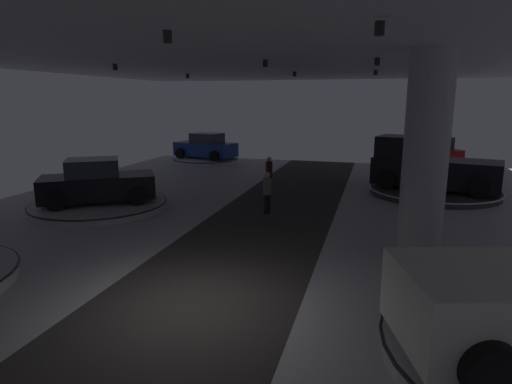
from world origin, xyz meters
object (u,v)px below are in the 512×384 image
(display_platform_far_right, at_px, (433,191))
(display_car_deep_left, at_px, (206,147))
(visitor_walking_far, at_px, (267,190))
(display_car_mid_left, at_px, (97,183))
(pickup_truck_far_right, at_px, (428,168))
(display_car_deep_right, at_px, (432,152))
(display_platform_deep_right, at_px, (431,166))
(visitor_walking_near, at_px, (269,171))
(column_right, at_px, (425,156))
(display_platform_deep_left, at_px, (206,160))
(display_platform_mid_left, at_px, (100,205))

(display_platform_far_right, distance_m, display_car_deep_left, 15.39)
(display_platform_far_right, relative_size, visitor_walking_far, 3.57)
(display_car_deep_left, distance_m, visitor_walking_far, 14.10)
(display_car_mid_left, distance_m, display_car_deep_left, 13.14)
(pickup_truck_far_right, bearing_deg, display_car_deep_right, 82.20)
(display_car_deep_left, bearing_deg, display_platform_deep_right, 3.23)
(display_platform_far_right, height_order, visitor_walking_far, visitor_walking_far)
(display_car_mid_left, bearing_deg, pickup_truck_far_right, 27.02)
(visitor_walking_near, bearing_deg, visitor_walking_far, -76.87)
(column_right, distance_m, display_car_deep_left, 19.63)
(display_platform_deep_right, relative_size, display_platform_far_right, 0.90)
(display_car_deep_right, bearing_deg, display_platform_deep_right, 108.90)
(pickup_truck_far_right, distance_m, display_platform_deep_left, 15.12)
(display_platform_mid_left, height_order, visitor_walking_far, visitor_walking_far)
(display_platform_deep_right, bearing_deg, display_platform_deep_left, -176.81)
(display_platform_far_right, xyz_separation_m, visitor_walking_far, (-6.43, -5.28, 0.75))
(display_car_mid_left, bearing_deg, visitor_walking_near, 43.09)
(display_platform_far_right, bearing_deg, visitor_walking_far, -140.61)
(pickup_truck_far_right, bearing_deg, visitor_walking_far, -138.79)
(display_platform_far_right, relative_size, pickup_truck_far_right, 1.00)
(display_car_deep_right, bearing_deg, pickup_truck_far_right, -97.80)
(pickup_truck_far_right, bearing_deg, display_platform_far_right, -14.10)
(display_car_deep_right, distance_m, display_platform_deep_left, 14.60)
(display_platform_deep_right, bearing_deg, visitor_walking_far, -119.05)
(column_right, relative_size, display_car_mid_left, 1.22)
(display_car_deep_right, relative_size, display_car_mid_left, 1.01)
(display_platform_mid_left, height_order, display_platform_deep_left, display_platform_mid_left)
(display_platform_deep_left, distance_m, visitor_walking_near, 10.23)
(display_car_deep_right, height_order, display_car_mid_left, display_car_deep_right)
(visitor_walking_near, height_order, visitor_walking_far, same)
(display_platform_deep_left, height_order, display_car_deep_left, display_car_deep_left)
(display_platform_deep_right, relative_size, visitor_walking_near, 3.20)
(display_platform_mid_left, distance_m, visitor_walking_far, 6.65)
(display_platform_mid_left, height_order, visitor_walking_near, visitor_walking_near)
(pickup_truck_far_right, xyz_separation_m, visitor_walking_near, (-7.08, -1.24, -0.30))
(display_platform_deep_left, relative_size, display_car_deep_left, 1.00)
(column_right, relative_size, display_platform_deep_right, 1.08)
(display_car_deep_right, relative_size, display_platform_far_right, 0.80)
(display_car_mid_left, bearing_deg, visitor_walking_far, 9.53)
(visitor_walking_far, bearing_deg, display_car_deep_left, 121.56)
(visitor_walking_near, bearing_deg, display_car_deep_left, 129.12)
(column_right, distance_m, visitor_walking_far, 6.21)
(display_car_deep_left, bearing_deg, display_car_deep_right, 3.11)
(display_platform_mid_left, xyz_separation_m, display_car_deep_left, (-0.86, 13.10, 0.88))
(display_platform_deep_left, xyz_separation_m, display_car_deep_left, (0.03, -0.01, 0.88))
(display_platform_far_right, relative_size, display_platform_deep_left, 1.26)
(display_car_deep_right, height_order, display_car_deep_left, display_car_deep_right)
(display_car_mid_left, bearing_deg, display_car_deep_right, 45.46)
(display_platform_far_right, height_order, display_platform_deep_left, same)
(column_right, height_order, display_platform_far_right, column_right)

